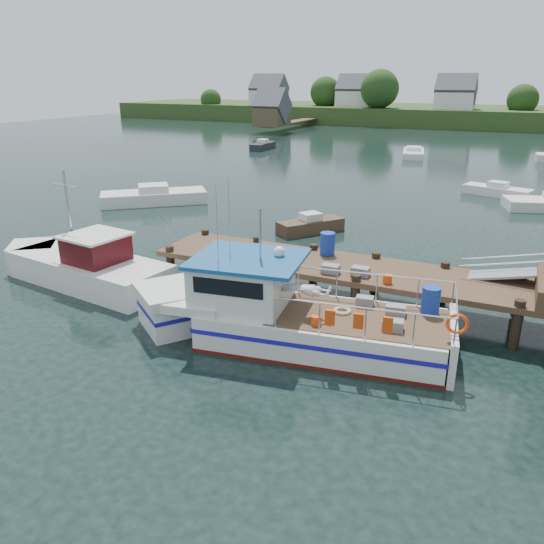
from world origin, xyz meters
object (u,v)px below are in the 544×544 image
at_px(work_boat, 83,265).
at_px(moored_b, 497,191).
at_px(dock, 508,264).
at_px(moored_e, 263,146).
at_px(moored_rowboat, 310,225).
at_px(moored_d, 413,153).
at_px(moored_a, 154,196).
at_px(lobster_boat, 282,315).

xyz_separation_m(work_boat, moored_b, (14.00, 24.88, -0.34)).
relative_size(dock, moored_e, 3.94).
bearing_deg(moored_rowboat, moored_d, 67.15).
distance_m(dock, moored_d, 40.94).
distance_m(work_boat, moored_rowboat, 12.08).
height_order(dock, moored_e, dock).
bearing_deg(moored_a, dock, -45.79).
bearing_deg(dock, moored_d, 104.88).
xyz_separation_m(work_boat, moored_rowboat, (5.58, 10.71, -0.32)).
xyz_separation_m(moored_d, moored_e, (-16.76, -1.42, 0.05)).
bearing_deg(dock, lobster_boat, -147.73).
xyz_separation_m(moored_rowboat, moored_a, (-11.76, 2.10, 0.07)).
bearing_deg(dock, moored_b, 93.51).
bearing_deg(moored_e, work_boat, -84.79).
bearing_deg(moored_rowboat, moored_e, 96.12).
xyz_separation_m(dock, moored_rowboat, (-9.79, 8.16, -1.85)).
xyz_separation_m(lobster_boat, moored_a, (-15.49, 14.09, -0.45)).
relative_size(moored_a, moored_b, 1.40).
bearing_deg(dock, work_boat, -170.57).
distance_m(work_boat, moored_b, 28.55).
height_order(dock, moored_b, dock).
distance_m(dock, lobster_boat, 7.30).
relative_size(moored_rowboat, moored_b, 0.78).
distance_m(moored_rowboat, moored_a, 11.95).
xyz_separation_m(moored_rowboat, moored_b, (8.42, 14.17, -0.02)).
relative_size(dock, moored_d, 2.65).
distance_m(moored_b, moored_d, 19.47).
relative_size(work_boat, moored_b, 1.82).
distance_m(lobster_boat, moored_a, 20.94).
distance_m(dock, moored_a, 23.94).
distance_m(moored_rowboat, moored_b, 16.48).
bearing_deg(dock, moored_e, 125.59).
xyz_separation_m(work_boat, moored_d, (4.87, 42.08, -0.33)).
bearing_deg(moored_e, moored_d, -6.24).
distance_m(dock, work_boat, 15.66).
distance_m(lobster_boat, moored_d, 43.58).
bearing_deg(moored_b, dock, -104.98).
xyz_separation_m(dock, moored_a, (-21.56, 10.26, -1.79)).
height_order(moored_a, moored_b, moored_a).
height_order(work_boat, moored_b, work_boat).
xyz_separation_m(dock, moored_b, (-1.37, 22.33, -1.88)).
xyz_separation_m(moored_rowboat, moored_d, (-0.71, 31.36, -0.01)).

